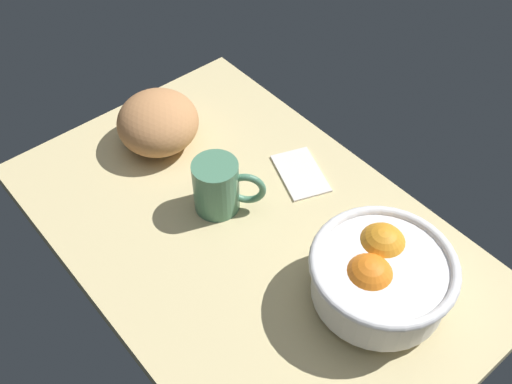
{
  "coord_description": "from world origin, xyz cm",
  "views": [
    {
      "loc": [
        49.15,
        -39.52,
        79.06
      ],
      "look_at": [
        -2.04,
        3.64,
        5.0
      ],
      "focal_mm": 42.3,
      "sensor_mm": 36.0,
      "label": 1
    }
  ],
  "objects_px": {
    "fruit_bowl": "(380,274)",
    "bread_loaf": "(158,122)",
    "napkin_folded": "(301,173)",
    "mug": "(219,186)"
  },
  "relations": [
    {
      "from": "bread_loaf",
      "to": "mug",
      "type": "bearing_deg",
      "value": -3.59
    },
    {
      "from": "mug",
      "to": "bread_loaf",
      "type": "bearing_deg",
      "value": 176.41
    },
    {
      "from": "fruit_bowl",
      "to": "napkin_folded",
      "type": "xyz_separation_m",
      "value": [
        -0.26,
        0.09,
        -0.06
      ]
    },
    {
      "from": "fruit_bowl",
      "to": "bread_loaf",
      "type": "bearing_deg",
      "value": -173.79
    },
    {
      "from": "bread_loaf",
      "to": "mug",
      "type": "relative_size",
      "value": 1.52
    },
    {
      "from": "bread_loaf",
      "to": "napkin_folded",
      "type": "height_order",
      "value": "bread_loaf"
    },
    {
      "from": "fruit_bowl",
      "to": "napkin_folded",
      "type": "distance_m",
      "value": 0.28
    },
    {
      "from": "napkin_folded",
      "to": "fruit_bowl",
      "type": "bearing_deg",
      "value": -19.29
    },
    {
      "from": "napkin_folded",
      "to": "mug",
      "type": "height_order",
      "value": "mug"
    },
    {
      "from": "bread_loaf",
      "to": "napkin_folded",
      "type": "distance_m",
      "value": 0.28
    }
  ]
}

